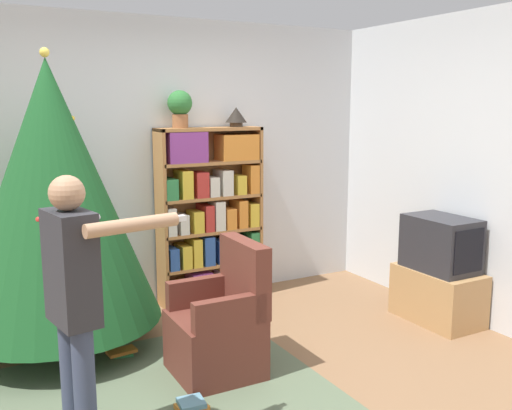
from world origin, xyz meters
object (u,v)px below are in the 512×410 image
object	(u,v)px
potted_plant	(180,106)
standing_person	(75,298)
television	(441,244)
bookshelf	(211,216)
christmas_tree	(53,194)
table_lamp	(236,116)
armchair	(220,328)

from	to	relation	value
potted_plant	standing_person	bearing A→B (deg)	-124.35
television	bookshelf	bearing A→B (deg)	136.10
bookshelf	television	bearing A→B (deg)	-43.90
christmas_tree	table_lamp	size ratio (longest dim) A/B	11.17
standing_person	television	bearing A→B (deg)	89.97
television	potted_plant	xyz separation A→B (m)	(-1.76, 1.43, 1.14)
table_lamp	standing_person	bearing A→B (deg)	-133.99
potted_plant	table_lamp	bearing A→B (deg)	0.00
christmas_tree	table_lamp	world-z (taller)	christmas_tree
potted_plant	table_lamp	world-z (taller)	potted_plant
television	potted_plant	world-z (taller)	potted_plant
bookshelf	christmas_tree	size ratio (longest dim) A/B	0.73
television	christmas_tree	world-z (taller)	christmas_tree
potted_plant	table_lamp	size ratio (longest dim) A/B	1.64
television	table_lamp	xyz separation A→B (m)	(-1.20, 1.43, 1.05)
christmas_tree	potted_plant	world-z (taller)	christmas_tree
bookshelf	standing_person	size ratio (longest dim) A/B	1.08
television	christmas_tree	distance (m)	3.14
christmas_tree	standing_person	distance (m)	1.57
bookshelf	christmas_tree	xyz separation A→B (m)	(-1.45, -0.43, 0.38)
television	potted_plant	bearing A→B (deg)	140.80
bookshelf	table_lamp	world-z (taller)	table_lamp
armchair	bookshelf	bearing A→B (deg)	158.80
television	armchair	world-z (taller)	armchair
television	table_lamp	bearing A→B (deg)	130.03
bookshelf	television	size ratio (longest dim) A/B	2.74
bookshelf	armchair	distance (m)	1.58
potted_plant	table_lamp	distance (m)	0.56
table_lamp	potted_plant	bearing A→B (deg)	180.00
television	table_lamp	size ratio (longest dim) A/B	2.97
armchair	potted_plant	world-z (taller)	potted_plant
christmas_tree	standing_person	bearing A→B (deg)	-96.25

